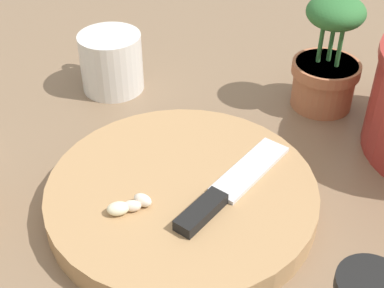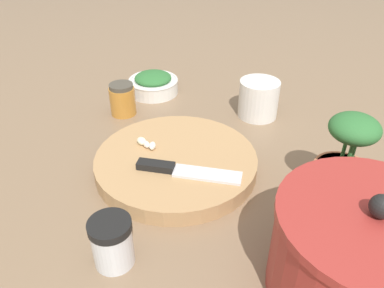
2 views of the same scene
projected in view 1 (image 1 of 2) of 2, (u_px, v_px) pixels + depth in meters
ground_plane at (198, 175)px, 0.65m from camera, size 5.00×5.00×0.00m
cutting_board at (181, 195)px, 0.60m from camera, size 0.30×0.30×0.03m
chef_knife at (228, 189)px, 0.58m from camera, size 0.08×0.19×0.01m
garlic_cloves at (129, 205)px, 0.56m from camera, size 0.04×0.04×0.01m
coffee_mug at (111, 62)px, 0.79m from camera, size 0.11×0.09×0.09m
potted_herb at (327, 62)px, 0.74m from camera, size 0.10×0.10×0.16m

